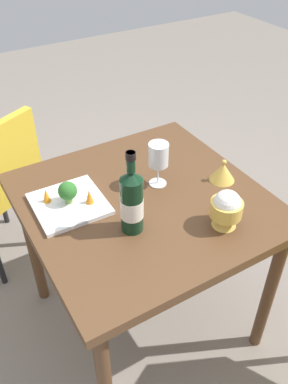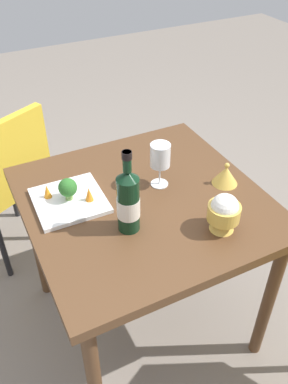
{
  "view_description": "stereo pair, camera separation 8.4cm",
  "coord_description": "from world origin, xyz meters",
  "views": [
    {
      "loc": [
        0.6,
        1.01,
        1.69
      ],
      "look_at": [
        0.0,
        0.0,
        0.77
      ],
      "focal_mm": 38.11,
      "sensor_mm": 36.0,
      "label": 1
    },
    {
      "loc": [
        0.52,
        1.05,
        1.69
      ],
      "look_at": [
        0.0,
        0.0,
        0.77
      ],
      "focal_mm": 38.11,
      "sensor_mm": 36.0,
      "label": 2
    }
  ],
  "objects": [
    {
      "name": "carrot_garnish_right",
      "position": [
        0.32,
        -0.15,
        0.78
      ],
      "size": [
        0.03,
        0.03,
        0.05
      ],
      "color": "orange",
      "rests_on": "serving_plate"
    },
    {
      "name": "dining_table",
      "position": [
        0.0,
        0.0,
        0.65
      ],
      "size": [
        0.86,
        0.86,
        0.74
      ],
      "color": "brown",
      "rests_on": "ground_plane"
    },
    {
      "name": "wine_bottle",
      "position": [
        0.12,
        0.12,
        0.86
      ],
      "size": [
        0.08,
        0.08,
        0.31
      ],
      "color": "black",
      "rests_on": "dining_table"
    },
    {
      "name": "serving_plate",
      "position": [
        0.25,
        -0.1,
        0.75
      ],
      "size": [
        0.26,
        0.26,
        0.02
      ],
      "rotation": [
        0.0,
        0.0,
        -0.02
      ],
      "color": "white",
      "rests_on": "dining_table"
    },
    {
      "name": "ground_plane",
      "position": [
        0.0,
        0.0,
        0.0
      ],
      "size": [
        8.0,
        8.0,
        0.0
      ],
      "primitive_type": "plane",
      "color": "gray"
    },
    {
      "name": "broccoli_floret",
      "position": [
        0.25,
        -0.1,
        0.8
      ],
      "size": [
        0.07,
        0.07,
        0.09
      ],
      "color": "#729E4C",
      "rests_on": "serving_plate"
    },
    {
      "name": "carrot_garnish_left",
      "position": [
        0.19,
        -0.06,
        0.78
      ],
      "size": [
        0.03,
        0.03,
        0.06
      ],
      "color": "orange",
      "rests_on": "serving_plate"
    },
    {
      "name": "rice_bowl_lid",
      "position": [
        -0.32,
        0.06,
        0.78
      ],
      "size": [
        0.1,
        0.1,
        0.09
      ],
      "color": "gold",
      "rests_on": "dining_table"
    },
    {
      "name": "rice_bowl",
      "position": [
        -0.16,
        0.26,
        0.81
      ],
      "size": [
        0.11,
        0.11,
        0.14
      ],
      "color": "gold",
      "rests_on": "dining_table"
    },
    {
      "name": "chair_near_window",
      "position": [
        0.4,
        -0.69,
        0.53
      ],
      "size": [
        0.54,
        0.54,
        0.85
      ],
      "rotation": [
        0.0,
        0.0,
        3.62
      ],
      "color": "gold",
      "rests_on": "ground_plane"
    },
    {
      "name": "wine_glass",
      "position": [
        -0.09,
        -0.05,
        0.87
      ],
      "size": [
        0.08,
        0.08,
        0.18
      ],
      "color": "white",
      "rests_on": "dining_table"
    }
  ]
}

